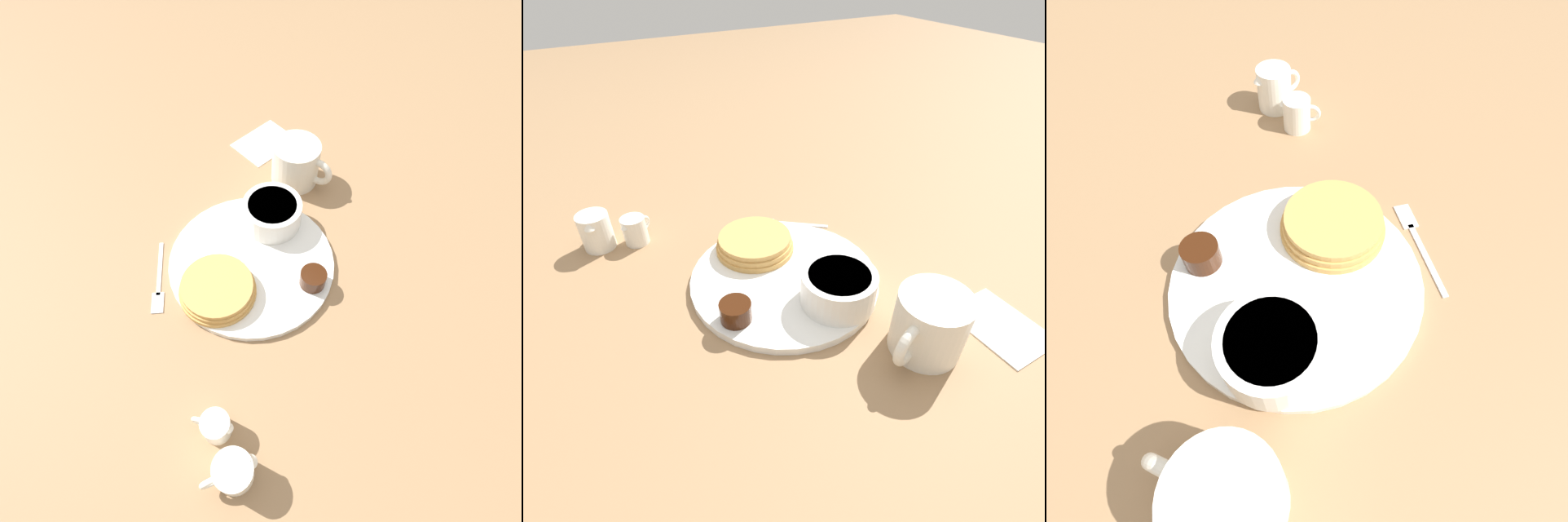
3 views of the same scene
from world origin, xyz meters
TOP-DOWN VIEW (x-y plane):
  - ground_plane at (0.00, 0.00)m, footprint 4.00×4.00m
  - plate at (0.00, 0.00)m, footprint 0.29×0.29m
  - pancake_stack at (0.08, 0.01)m, footprint 0.13×0.13m
  - bowl at (-0.09, -0.04)m, footprint 0.11×0.11m
  - syrup_cup at (-0.05, 0.10)m, footprint 0.04×0.04m
  - butter_ramekin at (-0.11, -0.03)m, footprint 0.04×0.04m
  - coffee_mug at (-0.20, -0.09)m, footprint 0.09×0.12m
  - creamer_pitcher_near at (0.22, 0.17)m, footprint 0.04×0.05m
  - creamer_pitcher_far at (0.24, 0.23)m, footprint 0.08×0.05m
  - fork at (0.15, -0.07)m, footprint 0.10×0.12m

SIDE VIEW (x-z plane):
  - ground_plane at x=0.00m, z-range 0.00..0.00m
  - fork at x=0.15m, z-range 0.00..0.00m
  - plate at x=0.00m, z-range 0.00..0.01m
  - pancake_stack at x=0.08m, z-range 0.01..0.04m
  - creamer_pitcher_near at x=0.22m, z-range 0.00..0.05m
  - syrup_cup at x=-0.05m, z-range 0.01..0.04m
  - butter_ramekin at x=-0.11m, z-range 0.01..0.05m
  - creamer_pitcher_far at x=0.24m, z-range 0.00..0.07m
  - bowl at x=-0.09m, z-range 0.01..0.06m
  - coffee_mug at x=-0.20m, z-range 0.00..0.09m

